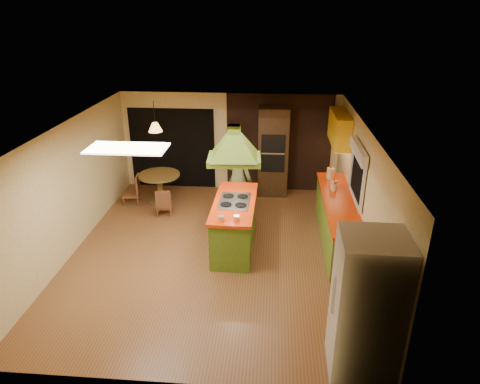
# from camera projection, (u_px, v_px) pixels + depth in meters

# --- Properties ---
(ground) EXTENTS (6.50, 6.50, 0.00)m
(ground) POSITION_uv_depth(u_px,v_px,m) (214.00, 251.00, 8.48)
(ground) COLOR brown
(ground) RESTS_ON ground
(room_walls) EXTENTS (5.50, 6.50, 6.50)m
(room_walls) POSITION_uv_depth(u_px,v_px,m) (212.00, 193.00, 7.98)
(room_walls) COLOR beige
(room_walls) RESTS_ON ground
(ceiling_plane) EXTENTS (6.50, 6.50, 0.00)m
(ceiling_plane) POSITION_uv_depth(u_px,v_px,m) (210.00, 128.00, 7.47)
(ceiling_plane) COLOR silver
(ceiling_plane) RESTS_ON room_walls
(brick_panel) EXTENTS (2.64, 0.03, 2.50)m
(brick_panel) POSITION_uv_depth(u_px,v_px,m) (279.00, 144.00, 10.83)
(brick_panel) COLOR #381E14
(brick_panel) RESTS_ON ground
(nook_opening) EXTENTS (2.20, 0.03, 2.10)m
(nook_opening) POSITION_uv_depth(u_px,v_px,m) (173.00, 148.00, 11.11)
(nook_opening) COLOR black
(nook_opening) RESTS_ON ground
(right_counter) EXTENTS (0.62, 3.05, 0.92)m
(right_counter) POSITION_uv_depth(u_px,v_px,m) (337.00, 221.00, 8.66)
(right_counter) COLOR olive
(right_counter) RESTS_ON ground
(upper_cabinets) EXTENTS (0.34, 1.40, 0.70)m
(upper_cabinets) POSITION_uv_depth(u_px,v_px,m) (339.00, 128.00, 9.52)
(upper_cabinets) COLOR yellow
(upper_cabinets) RESTS_ON room_walls
(window_right) EXTENTS (0.12, 1.35, 1.06)m
(window_right) POSITION_uv_depth(u_px,v_px,m) (358.00, 164.00, 7.94)
(window_right) COLOR black
(window_right) RESTS_ON room_walls
(fluor_panel) EXTENTS (1.20, 0.60, 0.03)m
(fluor_panel) POSITION_uv_depth(u_px,v_px,m) (127.00, 148.00, 6.47)
(fluor_panel) COLOR white
(fluor_panel) RESTS_ON ceiling_plane
(kitchen_island) EXTENTS (0.83, 2.00, 1.00)m
(kitchen_island) POSITION_uv_depth(u_px,v_px,m) (235.00, 224.00, 8.46)
(kitchen_island) COLOR #567A1E
(kitchen_island) RESTS_ON ground
(range_hood) EXTENTS (1.01, 0.76, 0.79)m
(range_hood) POSITION_uv_depth(u_px,v_px,m) (234.00, 138.00, 7.75)
(range_hood) COLOR #56701C
(range_hood) RESTS_ON ceiling_plane
(man) EXTENTS (0.78, 0.65, 1.82)m
(man) POSITION_uv_depth(u_px,v_px,m) (238.00, 179.00, 9.52)
(man) COLOR brown
(man) RESTS_ON ground
(refrigerator) EXTENTS (0.84, 0.79, 2.00)m
(refrigerator) POSITION_uv_depth(u_px,v_px,m) (367.00, 307.00, 5.37)
(refrigerator) COLOR silver
(refrigerator) RESTS_ON ground
(wall_oven) EXTENTS (0.75, 0.61, 2.24)m
(wall_oven) POSITION_uv_depth(u_px,v_px,m) (273.00, 152.00, 10.64)
(wall_oven) COLOR #3F2814
(wall_oven) RESTS_ON ground
(dining_table) EXTENTS (0.99, 0.99, 0.74)m
(dining_table) POSITION_uv_depth(u_px,v_px,m) (160.00, 183.00, 10.37)
(dining_table) COLOR brown
(dining_table) RESTS_ON ground
(chair_left) EXTENTS (0.44, 0.44, 0.72)m
(chair_left) POSITION_uv_depth(u_px,v_px,m) (131.00, 189.00, 10.39)
(chair_left) COLOR brown
(chair_left) RESTS_ON ground
(chair_near) EXTENTS (0.41, 0.41, 0.66)m
(chair_near) POSITION_uv_depth(u_px,v_px,m) (164.00, 201.00, 9.83)
(chair_near) COLOR brown
(chair_near) RESTS_ON ground
(pendant_lamp) EXTENTS (0.40, 0.40, 0.21)m
(pendant_lamp) POSITION_uv_depth(u_px,v_px,m) (155.00, 127.00, 9.81)
(pendant_lamp) COLOR #FF9E3F
(pendant_lamp) RESTS_ON ceiling_plane
(canister_large) EXTENTS (0.19, 0.19, 0.24)m
(canister_large) POSITION_uv_depth(u_px,v_px,m) (330.00, 173.00, 9.51)
(canister_large) COLOR #F5E7C5
(canister_large) RESTS_ON right_counter
(canister_medium) EXTENTS (0.17, 0.17, 0.19)m
(canister_medium) POSITION_uv_depth(u_px,v_px,m) (334.00, 185.00, 8.97)
(canister_medium) COLOR beige
(canister_medium) RESTS_ON right_counter
(canister_small) EXTENTS (0.11, 0.11, 0.15)m
(canister_small) POSITION_uv_depth(u_px,v_px,m) (334.00, 187.00, 8.88)
(canister_small) COLOR beige
(canister_small) RESTS_ON right_counter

